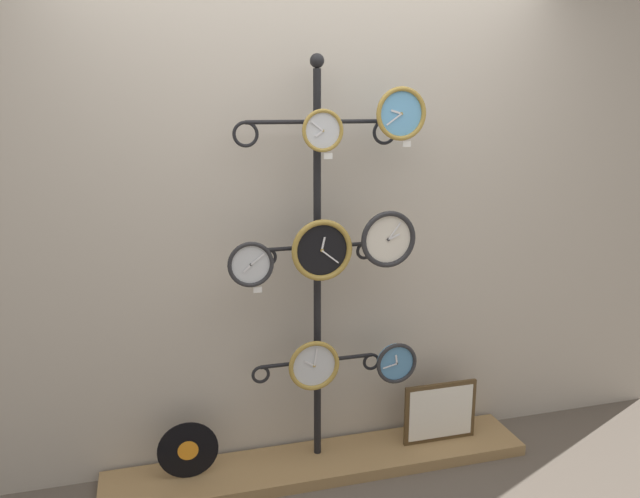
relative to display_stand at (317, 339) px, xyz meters
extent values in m
cube|color=#BCB2A3|center=(0.00, 0.16, 0.70)|extent=(4.40, 0.04, 2.80)
cube|color=#9E7A4C|center=(0.00, -0.06, -0.67)|extent=(2.20, 0.36, 0.06)
cylinder|color=black|center=(0.00, 0.00, -0.69)|extent=(0.40, 0.40, 0.02)
cylinder|color=black|center=(0.00, 0.00, 0.32)|extent=(0.04, 0.04, 1.99)
sphere|color=black|center=(0.00, 0.00, 1.35)|extent=(0.07, 0.07, 0.07)
cylinder|color=black|center=(-0.17, 0.00, 1.08)|extent=(0.34, 0.02, 0.02)
torus|color=black|center=(-0.34, 0.00, 1.02)|extent=(0.12, 0.02, 0.12)
cylinder|color=black|center=(0.17, 0.00, 1.08)|extent=(0.34, 0.02, 0.02)
torus|color=black|center=(0.34, 0.00, 1.02)|extent=(0.12, 0.02, 0.12)
cylinder|color=black|center=(-0.12, 0.00, 0.48)|extent=(0.25, 0.02, 0.02)
torus|color=black|center=(-0.25, 0.00, 0.44)|extent=(0.09, 0.02, 0.09)
cylinder|color=black|center=(0.12, 0.00, 0.48)|extent=(0.25, 0.02, 0.02)
torus|color=black|center=(0.25, 0.00, 0.44)|extent=(0.09, 0.02, 0.09)
cylinder|color=black|center=(-0.15, 0.00, -0.12)|extent=(0.29, 0.02, 0.02)
torus|color=black|center=(-0.29, 0.00, -0.16)|extent=(0.09, 0.02, 0.09)
cylinder|color=black|center=(0.15, 0.00, -0.12)|extent=(0.29, 0.02, 0.02)
torus|color=black|center=(0.29, 0.00, -0.16)|extent=(0.09, 0.02, 0.09)
cylinder|color=silver|center=(-0.01, -0.10, 1.04)|extent=(0.18, 0.02, 0.18)
torus|color=#A58438|center=(-0.01, -0.12, 1.04)|extent=(0.19, 0.02, 0.19)
cylinder|color=#A58438|center=(-0.01, -0.12, 1.04)|extent=(0.01, 0.01, 0.01)
cube|color=silver|center=(-0.02, -0.12, 1.03)|extent=(0.04, 0.00, 0.03)
cube|color=silver|center=(-0.03, -0.12, 1.06)|extent=(0.06, 0.00, 0.05)
cylinder|color=#60A8DB|center=(0.38, -0.09, 1.11)|extent=(0.23, 0.02, 0.23)
torus|color=#A58438|center=(0.38, -0.11, 1.11)|extent=(0.25, 0.02, 0.25)
cylinder|color=#A58438|center=(0.38, -0.11, 1.11)|extent=(0.01, 0.01, 0.01)
cube|color=silver|center=(0.35, -0.11, 1.12)|extent=(0.05, 0.00, 0.02)
cube|color=silver|center=(0.34, -0.11, 1.09)|extent=(0.08, 0.00, 0.06)
cylinder|color=silver|center=(-0.34, -0.09, 0.44)|extent=(0.20, 0.02, 0.20)
torus|color=#262628|center=(-0.34, -0.10, 0.44)|extent=(0.22, 0.02, 0.22)
cylinder|color=#262628|center=(-0.34, -0.10, 0.44)|extent=(0.01, 0.01, 0.01)
cube|color=silver|center=(-0.36, -0.10, 0.42)|extent=(0.04, 0.00, 0.04)
cube|color=silver|center=(-0.31, -0.10, 0.46)|extent=(0.07, 0.00, 0.05)
cylinder|color=black|center=(0.00, -0.07, 0.48)|extent=(0.27, 0.02, 0.27)
torus|color=#A58438|center=(0.00, -0.09, 0.48)|extent=(0.30, 0.03, 0.30)
cylinder|color=#A58438|center=(0.00, -0.09, 0.48)|extent=(0.02, 0.01, 0.02)
cube|color=silver|center=(0.01, -0.09, 0.51)|extent=(0.02, 0.00, 0.07)
cube|color=silver|center=(0.04, -0.09, 0.45)|extent=(0.09, 0.00, 0.07)
cylinder|color=silver|center=(0.33, -0.10, 0.52)|extent=(0.25, 0.02, 0.25)
torus|color=#262628|center=(0.33, -0.11, 0.52)|extent=(0.28, 0.03, 0.28)
cylinder|color=#262628|center=(0.33, -0.11, 0.52)|extent=(0.02, 0.01, 0.02)
cube|color=silver|center=(0.36, -0.11, 0.53)|extent=(0.06, 0.00, 0.03)
cube|color=silver|center=(0.36, -0.11, 0.56)|extent=(0.07, 0.00, 0.08)
cylinder|color=silver|center=(-0.05, -0.09, -0.09)|extent=(0.23, 0.02, 0.23)
torus|color=#A58438|center=(-0.05, -0.11, -0.09)|extent=(0.26, 0.02, 0.26)
cylinder|color=#A58438|center=(-0.05, -0.11, -0.09)|extent=(0.01, 0.01, 0.01)
cube|color=silver|center=(-0.07, -0.11, -0.08)|extent=(0.05, 0.00, 0.04)
cube|color=silver|center=(-0.04, -0.11, -0.05)|extent=(0.02, 0.00, 0.09)
cylinder|color=#4C84B2|center=(0.39, -0.09, -0.14)|extent=(0.20, 0.02, 0.20)
torus|color=#262628|center=(0.39, -0.10, -0.14)|extent=(0.22, 0.02, 0.22)
cylinder|color=#262628|center=(0.39, -0.10, -0.14)|extent=(0.01, 0.01, 0.01)
cube|color=silver|center=(0.39, -0.11, -0.11)|extent=(0.02, 0.00, 0.05)
cube|color=silver|center=(0.35, -0.11, -0.14)|extent=(0.08, 0.00, 0.02)
cylinder|color=black|center=(-0.67, -0.05, -0.49)|extent=(0.30, 0.01, 0.30)
cylinder|color=orange|center=(-0.67, -0.05, -0.49)|extent=(0.10, 0.00, 0.10)
cube|color=#4C381E|center=(0.67, -0.06, -0.47)|extent=(0.41, 0.02, 0.33)
cube|color=white|center=(0.67, -0.07, -0.47)|extent=(0.37, 0.00, 0.29)
cube|color=white|center=(0.02, -0.11, 0.93)|extent=(0.04, 0.00, 0.03)
cube|color=white|center=(0.41, -0.10, 0.97)|extent=(0.04, 0.00, 0.03)
cube|color=white|center=(-0.31, -0.10, 0.31)|extent=(0.04, 0.00, 0.03)
camera|label=1|loc=(-0.79, -2.85, 1.17)|focal=35.00mm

